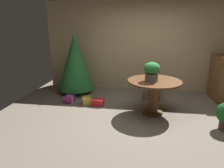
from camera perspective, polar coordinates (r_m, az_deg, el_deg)
name	(u,v)px	position (r m, az deg, el deg)	size (l,w,h in m)	color
ground_plane	(146,120)	(4.24, 9.61, -10.17)	(6.60, 6.60, 0.00)	#756B5B
back_wall_panel	(147,47)	(6.04, 9.91, 10.50)	(6.00, 0.10, 2.60)	tan
round_dining_table	(154,90)	(4.40, 11.90, -1.58)	(1.15, 1.15, 0.76)	brown
flower_vase	(152,71)	(4.22, 11.33, 3.74)	(0.34, 0.34, 0.40)	#665B51
wooden_chair_far	(152,80)	(5.41, 11.29, 1.15)	(0.44, 0.45, 0.88)	#9E6B3D
holiday_tree	(75,62)	(5.72, -10.45, 6.29)	(1.00, 1.00, 1.70)	brown
gift_box_purple	(69,99)	(5.22, -12.14, -4.23)	(0.26, 0.29, 0.17)	#9E287A
gift_box_gold	(87,100)	(5.01, -7.23, -4.71)	(0.26, 0.27, 0.19)	gold
gift_box_red	(98,102)	(4.90, -4.03, -5.25)	(0.30, 0.22, 0.16)	red
wooden_cabinet	(223,78)	(5.92, 29.24, 1.52)	(0.50, 0.83, 1.16)	brown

